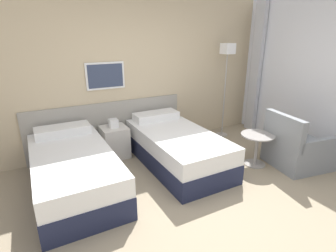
{
  "coord_description": "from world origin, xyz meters",
  "views": [
    {
      "loc": [
        -1.73,
        -2.05,
        1.99
      ],
      "look_at": [
        0.02,
        1.2,
        0.69
      ],
      "focal_mm": 28.0,
      "sensor_mm": 36.0,
      "label": 1
    }
  ],
  "objects_px": {
    "bed_near_window": "(176,147)",
    "armchair": "(297,150)",
    "bed_near_door": "(74,170)",
    "nightstand": "(115,141)",
    "side_table": "(257,143)",
    "floor_lamp": "(227,62)"
  },
  "relations": [
    {
      "from": "bed_near_window",
      "to": "armchair",
      "type": "distance_m",
      "value": 1.9
    },
    {
      "from": "bed_near_door",
      "to": "armchair",
      "type": "distance_m",
      "value": 3.36
    },
    {
      "from": "bed_near_window",
      "to": "nightstand",
      "type": "height_order",
      "value": "bed_near_window"
    },
    {
      "from": "bed_near_door",
      "to": "side_table",
      "type": "relative_size",
      "value": 3.8
    },
    {
      "from": "nightstand",
      "to": "side_table",
      "type": "distance_m",
      "value": 2.33
    },
    {
      "from": "floor_lamp",
      "to": "armchair",
      "type": "distance_m",
      "value": 2.03
    },
    {
      "from": "nightstand",
      "to": "floor_lamp",
      "type": "height_order",
      "value": "floor_lamp"
    },
    {
      "from": "bed_near_window",
      "to": "floor_lamp",
      "type": "xyz_separation_m",
      "value": [
        1.47,
        0.64,
        1.21
      ]
    },
    {
      "from": "floor_lamp",
      "to": "side_table",
      "type": "xyz_separation_m",
      "value": [
        -0.37,
        -1.28,
        -1.12
      ]
    },
    {
      "from": "armchair",
      "to": "bed_near_door",
      "type": "bearing_deg",
      "value": 82.9
    },
    {
      "from": "floor_lamp",
      "to": "side_table",
      "type": "relative_size",
      "value": 3.54
    },
    {
      "from": "side_table",
      "to": "armchair",
      "type": "height_order",
      "value": "armchair"
    },
    {
      "from": "bed_near_window",
      "to": "nightstand",
      "type": "bearing_deg",
      "value": 137.78
    },
    {
      "from": "side_table",
      "to": "armchair",
      "type": "xyz_separation_m",
      "value": [
        0.54,
        -0.32,
        -0.1
      ]
    },
    {
      "from": "nightstand",
      "to": "floor_lamp",
      "type": "bearing_deg",
      "value": -1.84
    },
    {
      "from": "bed_near_door",
      "to": "side_table",
      "type": "bearing_deg",
      "value": -13.44
    },
    {
      "from": "nightstand",
      "to": "bed_near_door",
      "type": "bearing_deg",
      "value": -137.78
    },
    {
      "from": "bed_near_door",
      "to": "side_table",
      "type": "xyz_separation_m",
      "value": [
        2.68,
        -0.64,
        0.08
      ]
    },
    {
      "from": "bed_near_door",
      "to": "nightstand",
      "type": "xyz_separation_m",
      "value": [
        0.79,
        0.72,
        -0.01
      ]
    },
    {
      "from": "floor_lamp",
      "to": "side_table",
      "type": "distance_m",
      "value": 1.75
    },
    {
      "from": "bed_near_window",
      "to": "side_table",
      "type": "xyz_separation_m",
      "value": [
        1.1,
        -0.64,
        0.08
      ]
    },
    {
      "from": "bed_near_door",
      "to": "side_table",
      "type": "distance_m",
      "value": 2.76
    }
  ]
}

